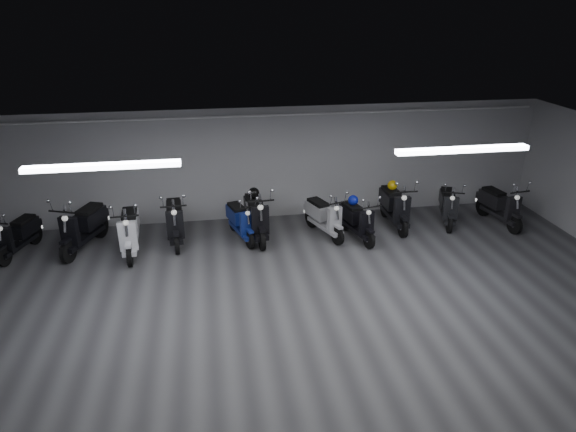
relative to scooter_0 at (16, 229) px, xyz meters
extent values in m
cube|color=#3E3D40|center=(5.52, -3.76, -0.60)|extent=(14.00, 10.00, 0.01)
cube|color=gray|center=(5.52, -3.76, 2.21)|extent=(14.00, 10.00, 0.01)
cube|color=#A4A4A7|center=(5.52, 1.24, 0.80)|extent=(14.00, 0.01, 2.80)
cube|color=white|center=(2.52, -2.76, 2.14)|extent=(2.40, 0.18, 0.08)
cube|color=white|center=(8.52, -2.76, 2.14)|extent=(2.40, 0.18, 0.08)
cylinder|color=white|center=(5.52, 1.16, 2.02)|extent=(13.60, 0.05, 0.05)
sphere|color=#0E1A9C|center=(7.40, -0.17, 0.27)|extent=(0.24, 0.24, 0.24)
sphere|color=gold|center=(8.54, 0.39, 0.38)|extent=(0.24, 0.24, 0.24)
sphere|color=black|center=(5.15, 0.28, 0.42)|extent=(0.26, 0.26, 0.26)
camera|label=1|loc=(4.17, -10.75, 4.54)|focal=31.84mm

